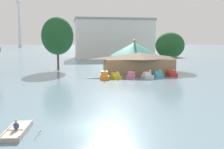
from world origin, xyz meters
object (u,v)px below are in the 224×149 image
pedal_boat_orange (104,76)px  pedal_boat_red (172,74)px  rowboat_with_rower (18,130)px  distant_broadcast_tower (19,9)px  green_roof_pavilion (134,53)px  pedal_boat_cyan (158,75)px  pedal_boat_yellow (116,76)px  shoreline_tree_right (170,45)px  shoreline_tree_mid (57,36)px  background_building_block (113,39)px  pedal_boat_pink (131,76)px  boathouse (139,63)px  pedal_boat_white (147,76)px

pedal_boat_orange → pedal_boat_red: bearing=100.8°
rowboat_with_rower → distant_broadcast_tower: (-66.34, 402.35, 57.54)m
green_roof_pavilion → pedal_boat_cyan: bearing=-90.2°
green_roof_pavilion → distant_broadcast_tower: size_ratio=0.10×
pedal_boat_yellow → pedal_boat_cyan: 9.07m
pedal_boat_cyan → green_roof_pavilion: 19.99m
rowboat_with_rower → pedal_boat_orange: 30.79m
pedal_boat_yellow → pedal_boat_red: size_ratio=1.12×
green_roof_pavilion → shoreline_tree_right: (7.80, -6.22, 2.12)m
shoreline_tree_mid → background_building_block: 57.36m
pedal_boat_pink → green_roof_pavilion: (6.02, 20.53, 3.69)m
pedal_boat_cyan → green_roof_pavilion: green_roof_pavilion is taller
boathouse → pedal_boat_yellow: bearing=-137.4°
pedal_boat_cyan → background_building_block: 70.96m
rowboat_with_rower → pedal_boat_red: pedal_boat_red is taller
rowboat_with_rower → pedal_boat_yellow: size_ratio=1.62×
shoreline_tree_mid → background_building_block: background_building_block is taller
shoreline_tree_mid → distant_broadcast_tower: 363.60m
shoreline_tree_mid → shoreline_tree_right: shoreline_tree_mid is taller
pedal_boat_orange → shoreline_tree_mid: 23.30m
pedal_boat_white → distant_broadcast_tower: distant_broadcast_tower is taller
pedal_boat_yellow → background_building_block: (12.06, 71.29, 8.50)m
distant_broadcast_tower → pedal_boat_pink: bearing=-77.5°
pedal_boat_pink → shoreline_tree_right: 20.72m
green_roof_pavilion → background_building_block: (2.96, 50.74, 4.76)m
boathouse → pedal_boat_orange: bearing=-143.1°
shoreline_tree_right → pedal_boat_cyan: bearing=-120.4°
rowboat_with_rower → pedal_boat_orange: size_ratio=1.46×
background_building_block → pedal_boat_pink: bearing=-97.2°
boathouse → green_roof_pavilion: 15.18m
background_building_block → pedal_boat_cyan: bearing=-92.5°
boathouse → shoreline_tree_right: (10.65, 8.60, 3.77)m
boathouse → pedal_boat_red: bearing=-36.7°
shoreline_tree_mid → rowboat_with_rower: bearing=-92.0°
boathouse → green_roof_pavilion: green_roof_pavilion is taller
pedal_boat_yellow → pedal_boat_cyan: size_ratio=0.97×
shoreline_tree_mid → shoreline_tree_right: size_ratio=1.40×
pedal_boat_pink → pedal_boat_red: size_ratio=1.28×
pedal_boat_yellow → distant_broadcast_tower: bearing=-175.7°
pedal_boat_cyan → rowboat_with_rower: bearing=-33.0°
pedal_boat_orange → pedal_boat_white: bearing=94.7°
pedal_boat_orange → distant_broadcast_tower: bearing=-165.5°
pedal_boat_cyan → background_building_block: (3.04, 70.39, 8.45)m
pedal_boat_orange → shoreline_tree_mid: (-9.29, 19.78, 8.10)m
pedal_boat_orange → distant_broadcast_tower: 385.75m
pedal_boat_orange → shoreline_tree_mid: shoreline_tree_mid is taller
pedal_boat_white → boathouse: bearing=172.0°
pedal_boat_pink → distant_broadcast_tower: bearing=-150.4°
pedal_boat_orange → pedal_boat_white: size_ratio=1.05×
pedal_boat_red → background_building_block: size_ratio=0.07×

